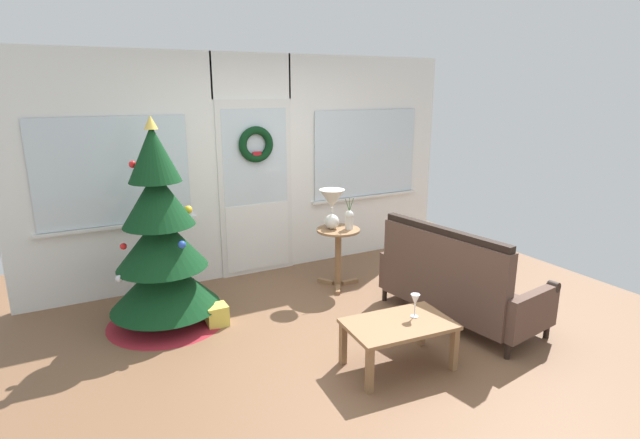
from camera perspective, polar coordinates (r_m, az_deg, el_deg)
The scene contains 10 objects.
ground_plane at distance 4.49m, azimuth 2.84°, elevation -14.15°, with size 6.76×6.76×0.00m, color brown.
back_wall_with_door at distance 5.87m, azimuth -7.56°, elevation 6.00°, with size 5.20×0.19×2.55m.
christmas_tree at distance 4.83m, azimuth -17.67°, elevation -3.47°, with size 1.11×1.11×1.95m.
settee_sofa at distance 4.92m, azimuth 15.08°, elevation -7.14°, with size 0.92×1.66×0.96m.
side_table at distance 5.53m, azimuth 2.10°, elevation -3.01°, with size 0.50×0.48×0.67m.
table_lamp at distance 5.41m, azimuth 1.38°, elevation 1.83°, with size 0.28×0.28×0.44m.
flower_vase at distance 5.45m, azimuth 3.35°, elevation 0.08°, with size 0.11×0.10×0.35m.
coffee_table at distance 4.07m, azimuth 8.99°, elevation -12.26°, with size 0.88×0.59×0.39m.
wine_glass at distance 4.10m, azimuth 10.83°, elevation -9.09°, with size 0.08×0.08×0.20m.
gift_box at distance 4.88m, azimuth -11.73°, elevation -10.66°, with size 0.20×0.18×0.20m, color #D8C64C.
Camera 1 is at (-2.04, -3.35, 2.18)m, focal length 27.97 mm.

